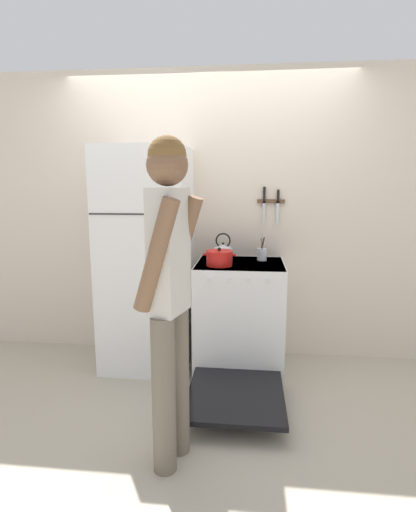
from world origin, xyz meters
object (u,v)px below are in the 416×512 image
(dutch_oven_pot, at_px, (219,258))
(utensil_jar, at_px, (262,254))
(tea_kettle, at_px, (223,252))
(person, at_px, (169,286))
(refrigerator, at_px, (147,260))
(stove_range, at_px, (239,318))

(dutch_oven_pot, distance_m, utensil_jar, 0.44)
(dutch_oven_pot, relative_size, tea_kettle, 1.13)
(dutch_oven_pot, distance_m, person, 1.11)
(refrigerator, relative_size, dutch_oven_pot, 7.09)
(stove_range, bearing_deg, dutch_oven_pot, -150.78)
(dutch_oven_pot, height_order, person, person)
(refrigerator, bearing_deg, tea_kettle, 11.31)
(refrigerator, distance_m, person, 1.31)
(dutch_oven_pot, bearing_deg, utensil_jar, 37.70)
(dutch_oven_pot, bearing_deg, stove_range, 29.22)
(refrigerator, distance_m, stove_range, 0.92)
(stove_range, xyz_separation_m, dutch_oven_pot, (-0.16, -0.09, 0.52))
(refrigerator, xyz_separation_m, dutch_oven_pot, (0.63, -0.13, 0.05))
(refrigerator, distance_m, tea_kettle, 0.66)
(tea_kettle, xyz_separation_m, person, (-0.19, -1.36, 0.04))
(stove_range, height_order, utensil_jar, utensil_jar)
(person, bearing_deg, dutch_oven_pot, 6.32)
(stove_range, height_order, tea_kettle, tea_kettle)
(refrigerator, relative_size, stove_range, 1.34)
(dutch_oven_pot, relative_size, utensil_jar, 1.08)
(stove_range, bearing_deg, person, -105.96)
(utensil_jar, bearing_deg, person, -110.92)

